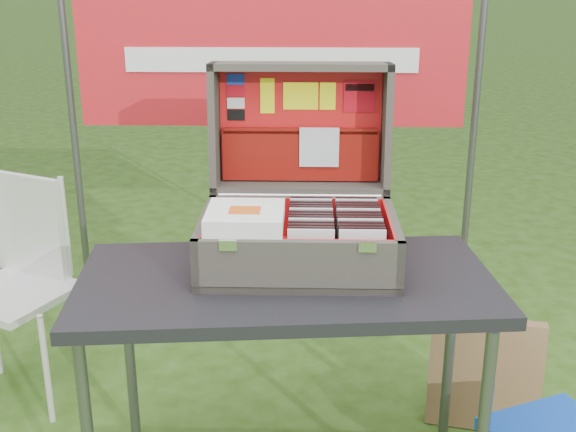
{
  "coord_description": "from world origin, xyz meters",
  "views": [
    {
      "loc": [
        0.15,
        -1.9,
        1.66
      ],
      "look_at": [
        0.1,
        0.1,
        0.97
      ],
      "focal_mm": 45.0,
      "sensor_mm": 36.0,
      "label": 1
    }
  ],
  "objects_px": {
    "suitcase": "(299,170)",
    "cardboard_box": "(485,374)",
    "table": "(286,389)",
    "chair": "(12,297)"
  },
  "relations": [
    {
      "from": "suitcase",
      "to": "chair",
      "type": "height_order",
      "value": "suitcase"
    },
    {
      "from": "cardboard_box",
      "to": "suitcase",
      "type": "bearing_deg",
      "value": -148.66
    },
    {
      "from": "table",
      "to": "cardboard_box",
      "type": "height_order",
      "value": "table"
    },
    {
      "from": "cardboard_box",
      "to": "chair",
      "type": "bearing_deg",
      "value": -172.66
    },
    {
      "from": "table",
      "to": "cardboard_box",
      "type": "distance_m",
      "value": 0.85
    },
    {
      "from": "table",
      "to": "cardboard_box",
      "type": "bearing_deg",
      "value": 22.73
    },
    {
      "from": "suitcase",
      "to": "cardboard_box",
      "type": "height_order",
      "value": "suitcase"
    },
    {
      "from": "table",
      "to": "chair",
      "type": "distance_m",
      "value": 1.21
    },
    {
      "from": "table",
      "to": "cardboard_box",
      "type": "xyz_separation_m",
      "value": [
        0.73,
        0.39,
        -0.17
      ]
    },
    {
      "from": "suitcase",
      "to": "cardboard_box",
      "type": "relative_size",
      "value": 1.38
    }
  ]
}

